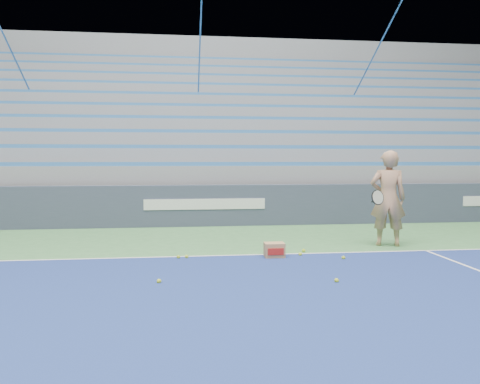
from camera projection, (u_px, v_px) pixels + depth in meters
name	position (u px, v px, depth m)	size (l,w,h in m)	color
sponsor_barrier	(205.00, 205.00, 12.52)	(30.00, 0.32, 1.10)	#383F55
bleachers	(198.00, 144.00, 18.06)	(31.00, 9.15, 7.30)	gray
tennis_player	(388.00, 198.00, 9.61)	(1.02, 0.95, 1.96)	tan
ball_box	(274.00, 250.00, 8.49)	(0.36, 0.29, 0.27)	#A87D51
tennis_ball_0	(159.00, 281.00, 6.72)	(0.07, 0.07, 0.07)	#BFD22B
tennis_ball_1	(304.00, 251.00, 8.97)	(0.07, 0.07, 0.07)	#BFD22B
tennis_ball_2	(187.00, 257.00, 8.41)	(0.07, 0.07, 0.07)	#BFD22B
tennis_ball_3	(300.00, 254.00, 8.62)	(0.07, 0.07, 0.07)	#BFD22B
tennis_ball_4	(337.00, 281.00, 6.75)	(0.07, 0.07, 0.07)	#BFD22B
tennis_ball_5	(343.00, 258.00, 8.32)	(0.07, 0.07, 0.07)	#BFD22B
tennis_ball_6	(178.00, 257.00, 8.38)	(0.07, 0.07, 0.07)	#BFD22B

